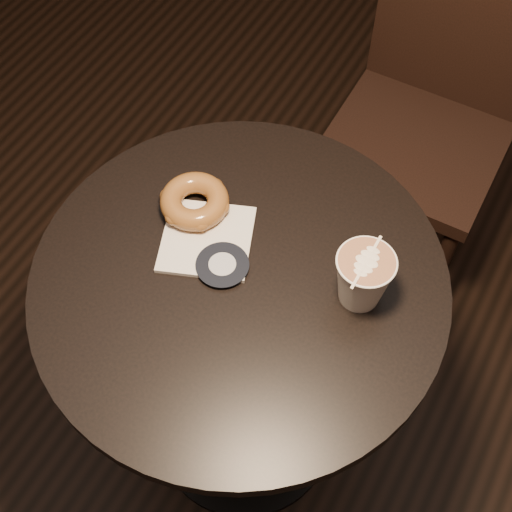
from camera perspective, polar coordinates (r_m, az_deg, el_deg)
name	(u,v)px	position (r m, az deg, el deg)	size (l,w,h in m)	color
cafe_table	(241,331)	(1.36, -1.18, -6.03)	(0.70, 0.70, 0.75)	black
chair	(438,86)	(1.77, 14.39, 13.05)	(0.41, 0.41, 1.02)	black
pastry_bag	(207,239)	(1.22, -3.95, 1.36)	(0.15, 0.15, 0.01)	white
doughnut	(195,201)	(1.24, -4.94, 4.39)	(0.12, 0.12, 0.04)	brown
latte_cup	(363,279)	(1.13, 8.53, -1.82)	(0.09, 0.09, 0.11)	white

